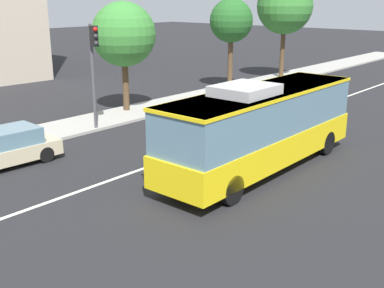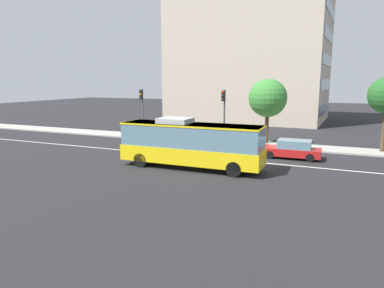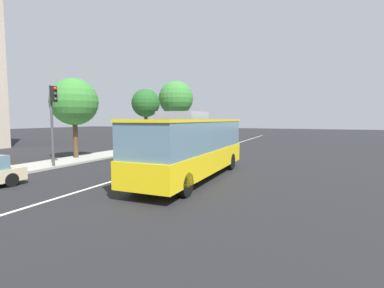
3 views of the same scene
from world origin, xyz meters
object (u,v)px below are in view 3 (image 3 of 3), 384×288
object	(u,v)px
street_tree_kerbside_left	(146,103)
transit_bus	(193,144)
street_tree_kerbside_right	(74,102)
sedan_red	(155,149)
traffic_light_mid_block	(53,112)
street_tree_kerbside_centre	(176,98)

from	to	relation	value
street_tree_kerbside_left	transit_bus	bearing A→B (deg)	-139.30
transit_bus	street_tree_kerbside_right	xyz separation A→B (m)	(3.05, 11.19, 2.60)
sedan_red	street_tree_kerbside_right	size ratio (longest dim) A/B	0.73
transit_bus	street_tree_kerbside_right	bearing A→B (deg)	74.38
sedan_red	traffic_light_mid_block	bearing A→B (deg)	-26.70
traffic_light_mid_block	street_tree_kerbside_centre	world-z (taller)	street_tree_kerbside_centre
sedan_red	street_tree_kerbside_left	size ratio (longest dim) A/B	0.71
traffic_light_mid_block	street_tree_kerbside_right	distance (m)	4.25
traffic_light_mid_block	street_tree_kerbside_left	xyz separation A→B (m)	(13.46, 1.84, 1.23)
transit_bus	traffic_light_mid_block	distance (m)	9.39
traffic_light_mid_block	street_tree_kerbside_right	size ratio (longest dim) A/B	0.84
transit_bus	street_tree_kerbside_left	size ratio (longest dim) A/B	1.57
street_tree_kerbside_centre	street_tree_kerbside_right	bearing A→B (deg)	178.09
street_tree_kerbside_right	transit_bus	bearing A→B (deg)	-105.25
traffic_light_mid_block	street_tree_kerbside_left	bearing A→B (deg)	102.30
sedan_red	street_tree_kerbside_centre	world-z (taller)	street_tree_kerbside_centre
transit_bus	street_tree_kerbside_centre	size ratio (longest dim) A/B	1.26
street_tree_kerbside_centre	street_tree_kerbside_left	bearing A→B (deg)	176.43
sedan_red	traffic_light_mid_block	distance (m)	7.99
sedan_red	street_tree_kerbside_right	world-z (taller)	street_tree_kerbside_right
street_tree_kerbside_left	street_tree_kerbside_right	distance (m)	9.81
street_tree_kerbside_centre	sedan_red	bearing A→B (deg)	-160.37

